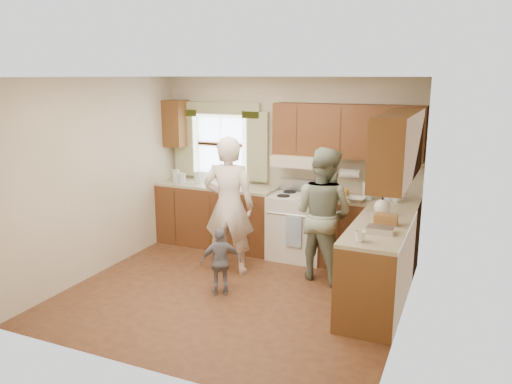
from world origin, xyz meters
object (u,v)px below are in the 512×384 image
at_px(stove, 298,225).
at_px(child, 221,262).
at_px(woman_left, 229,206).
at_px(woman_right, 323,214).

xyz_separation_m(stove, child, (-0.43, -1.54, -0.06)).
bearing_deg(child, woman_left, -105.01).
bearing_deg(woman_left, stove, -138.63).
distance_m(woman_left, woman_right, 1.19).
xyz_separation_m(stove, woman_left, (-0.65, -0.88, 0.43)).
bearing_deg(child, woman_right, -167.53).
relative_size(woman_right, child, 2.06).
xyz_separation_m(stove, woman_right, (0.51, -0.59, 0.37)).
bearing_deg(woman_left, woman_right, -178.08).
bearing_deg(stove, child, -105.45).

